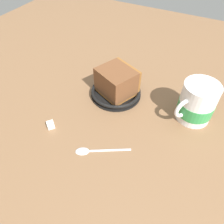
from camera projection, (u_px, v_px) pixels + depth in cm
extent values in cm
cube|color=brown|center=(115.00, 132.00, 52.65)|extent=(148.34, 148.34, 2.93)
cylinder|color=black|center=(116.00, 93.00, 59.61)|extent=(13.62, 13.62, 0.86)
torus|color=black|center=(116.00, 91.00, 58.98)|extent=(13.44, 13.44, 0.91)
cube|color=brown|center=(116.00, 91.00, 59.09)|extent=(10.74, 11.41, 0.60)
cube|color=brown|center=(116.00, 81.00, 56.58)|extent=(10.74, 11.41, 6.38)
cube|color=brown|center=(128.00, 75.00, 58.40)|extent=(4.18, 8.54, 6.38)
cylinder|color=white|center=(197.00, 102.00, 50.64)|extent=(8.20, 8.20, 9.86)
cylinder|color=green|center=(195.00, 107.00, 51.70)|extent=(8.36, 8.36, 3.38)
cylinder|color=#47230F|center=(201.00, 92.00, 48.44)|extent=(7.22, 7.22, 0.40)
torus|color=white|center=(184.00, 108.00, 49.23)|extent=(4.92, 3.61, 5.26)
ellipsoid|color=silver|center=(82.00, 150.00, 46.74)|extent=(3.23, 3.60, 0.80)
cylinder|color=silver|center=(110.00, 150.00, 47.03)|extent=(4.96, 8.07, 0.50)
cube|color=white|center=(51.00, 125.00, 51.22)|extent=(2.22, 2.22, 1.58)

